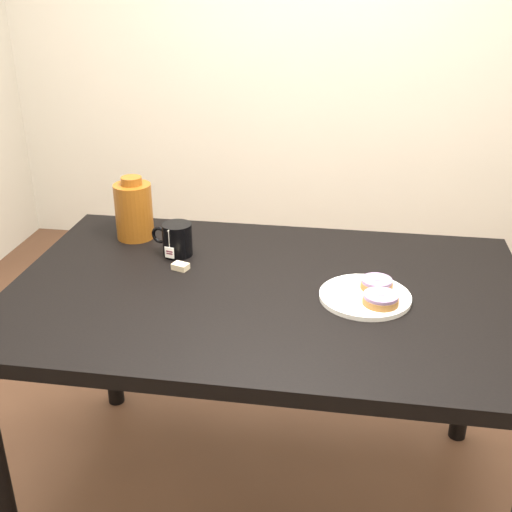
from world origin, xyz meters
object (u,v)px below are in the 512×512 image
(bagel_back, at_px, (377,284))
(bagel_package, at_px, (134,210))
(table, at_px, (267,315))
(mug, at_px, (177,239))
(teabag_pouch, at_px, (180,266))
(bagel_front, at_px, (381,299))
(plate, at_px, (365,296))

(bagel_back, xyz_separation_m, bagel_package, (-0.76, 0.26, 0.07))
(table, bearing_deg, bagel_back, 3.82)
(mug, relative_size, teabag_pouch, 3.11)
(teabag_pouch, bearing_deg, bagel_front, -13.96)
(teabag_pouch, bearing_deg, bagel_package, 134.47)
(plate, distance_m, mug, 0.59)
(bagel_package, bearing_deg, table, -31.24)
(plate, bearing_deg, mug, 160.88)
(bagel_back, distance_m, bagel_package, 0.80)
(table, distance_m, bagel_front, 0.33)
(mug, relative_size, bagel_package, 0.70)
(plate, xyz_separation_m, teabag_pouch, (-0.52, 0.10, 0.00))
(bagel_back, bearing_deg, mug, 165.41)
(bagel_front, distance_m, bagel_package, 0.84)
(bagel_front, relative_size, bagel_package, 0.61)
(table, xyz_separation_m, teabag_pouch, (-0.26, 0.07, 0.09))
(table, relative_size, bagel_front, 11.50)
(mug, height_order, teabag_pouch, mug)
(bagel_back, bearing_deg, table, -176.18)
(mug, bearing_deg, table, -16.65)
(bagel_package, bearing_deg, bagel_back, -19.13)
(plate, height_order, bagel_back, bagel_back)
(bagel_front, distance_m, mug, 0.64)
(bagel_back, xyz_separation_m, teabag_pouch, (-0.55, 0.06, -0.02))
(bagel_front, relative_size, mug, 0.87)
(table, xyz_separation_m, bagel_package, (-0.46, 0.28, 0.18))
(bagel_front, bearing_deg, bagel_package, 155.63)
(table, distance_m, bagel_package, 0.57)
(table, bearing_deg, bagel_front, -12.17)
(plate, bearing_deg, table, 175.35)
(bagel_back, xyz_separation_m, mug, (-0.59, 0.15, 0.02))
(bagel_front, xyz_separation_m, teabag_pouch, (-0.56, 0.14, -0.02))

